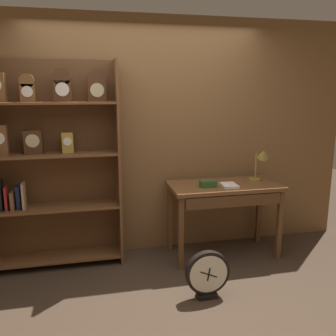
% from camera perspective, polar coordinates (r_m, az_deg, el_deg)
% --- Properties ---
extents(ground_plane, '(10.00, 10.00, 0.00)m').
position_cam_1_polar(ground_plane, '(3.28, 0.74, -21.56)').
color(ground_plane, '#3D2D21').
extents(back_wood_panel, '(4.80, 0.05, 2.60)m').
position_cam_1_polar(back_wood_panel, '(4.06, -3.54, 4.76)').
color(back_wood_panel, brown).
rests_on(back_wood_panel, ground).
extents(bookshelf, '(1.36, 0.34, 2.12)m').
position_cam_1_polar(bookshelf, '(3.87, -18.22, 1.27)').
color(bookshelf, brown).
rests_on(bookshelf, ground).
extents(workbench, '(1.20, 0.59, 0.82)m').
position_cam_1_polar(workbench, '(4.02, 8.91, -4.08)').
color(workbench, brown).
rests_on(workbench, ground).
extents(desk_lamp, '(0.21, 0.21, 0.38)m').
position_cam_1_polar(desk_lamp, '(4.17, 14.42, 1.28)').
color(desk_lamp, olive).
rests_on(desk_lamp, workbench).
extents(toolbox_small, '(0.17, 0.10, 0.07)m').
position_cam_1_polar(toolbox_small, '(3.86, 6.28, -2.45)').
color(toolbox_small, '#2D5123').
rests_on(toolbox_small, workbench).
extents(open_repair_manual, '(0.17, 0.23, 0.02)m').
position_cam_1_polar(open_repair_manual, '(3.92, 9.56, -2.69)').
color(open_repair_manual, silver).
rests_on(open_repair_manual, workbench).
extents(round_clock_large, '(0.40, 0.11, 0.44)m').
position_cam_1_polar(round_clock_large, '(3.37, 6.19, -16.21)').
color(round_clock_large, black).
rests_on(round_clock_large, ground).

